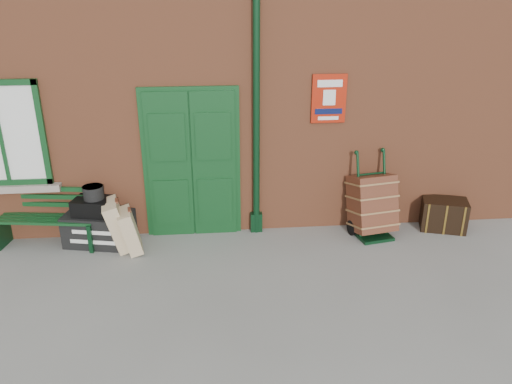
{
  "coord_description": "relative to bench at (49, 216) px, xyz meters",
  "views": [
    {
      "loc": [
        -0.01,
        -5.52,
        3.52
      ],
      "look_at": [
        0.57,
        0.6,
        1.0
      ],
      "focal_mm": 35.0,
      "sensor_mm": 36.0,
      "label": 1
    }
  ],
  "objects": [
    {
      "name": "ground",
      "position": [
        2.4,
        -1.32,
        -0.44
      ],
      "size": [
        80.0,
        80.0,
        0.0
      ],
      "primitive_type": "plane",
      "color": "gray",
      "rests_on": "ground"
    },
    {
      "name": "station_building",
      "position": [
        2.4,
        2.17,
        1.72
      ],
      "size": [
        10.3,
        4.3,
        4.36
      ],
      "color": "#9D5332",
      "rests_on": "ground"
    },
    {
      "name": "bench",
      "position": [
        0.0,
        0.0,
        0.0
      ],
      "size": [
        1.47,
        0.64,
        0.88
      ],
      "rotation": [
        0.0,
        0.0,
        -0.15
      ],
      "color": "#103E1A",
      "rests_on": "ground"
    },
    {
      "name": "houdini_trunk",
      "position": [
        0.71,
        -0.07,
        -0.2
      ],
      "size": [
        1.05,
        0.72,
        0.48
      ],
      "primitive_type": "cube",
      "rotation": [
        0.0,
        0.0,
        -0.21
      ],
      "color": "black",
      "rests_on": "ground"
    },
    {
      "name": "strongbox",
      "position": [
        0.66,
        -0.07,
        0.16
      ],
      "size": [
        0.6,
        0.49,
        0.24
      ],
      "primitive_type": "cube",
      "rotation": [
        0.0,
        0.0,
        -0.21
      ],
      "color": "black",
      "rests_on": "houdini_trunk"
    },
    {
      "name": "hatbox",
      "position": [
        0.69,
        -0.07,
        0.37
      ],
      "size": [
        0.34,
        0.34,
        0.19
      ],
      "primitive_type": "cylinder",
      "rotation": [
        0.0,
        0.0,
        -0.21
      ],
      "color": "black",
      "rests_on": "strongbox"
    },
    {
      "name": "suitcase_back",
      "position": [
        1.02,
        -0.25,
        -0.07
      ],
      "size": [
        0.47,
        0.58,
        0.75
      ],
      "primitive_type": "cube",
      "rotation": [
        0.0,
        -0.25,
        0.19
      ],
      "color": "tan",
      "rests_on": "ground"
    },
    {
      "name": "suitcase_front",
      "position": [
        1.2,
        -0.35,
        -0.12
      ],
      "size": [
        0.4,
        0.52,
        0.64
      ],
      "primitive_type": "cube",
      "rotation": [
        0.0,
        -0.22,
        0.19
      ],
      "color": "tan",
      "rests_on": "ground"
    },
    {
      "name": "porter_trolley",
      "position": [
        4.79,
        -0.14,
        0.05
      ],
      "size": [
        0.73,
        0.77,
        1.27
      ],
      "rotation": [
        0.0,
        0.0,
        0.19
      ],
      "color": "black",
      "rests_on": "ground"
    },
    {
      "name": "dark_trunk",
      "position": [
        5.98,
        -0.07,
        -0.2
      ],
      "size": [
        0.77,
        0.62,
        0.48
      ],
      "primitive_type": "cube",
      "rotation": [
        0.0,
        0.0,
        -0.31
      ],
      "color": "black",
      "rests_on": "ground"
    }
  ]
}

